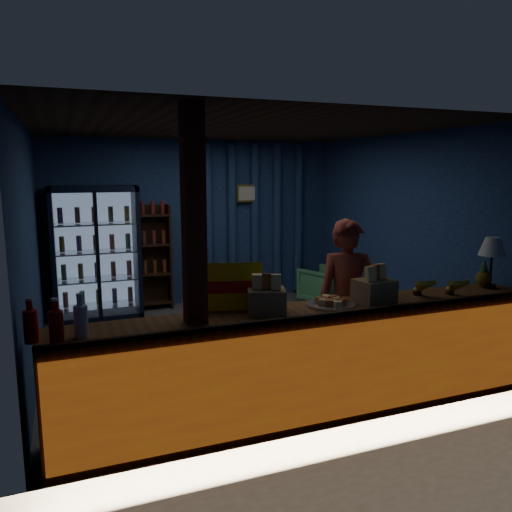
{
  "coord_description": "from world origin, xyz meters",
  "views": [
    {
      "loc": [
        -1.96,
        -5.55,
        2.1
      ],
      "look_at": [
        0.11,
        -0.2,
        1.13
      ],
      "focal_mm": 35.0,
      "sensor_mm": 36.0,
      "label": 1
    }
  ],
  "objects_px": {
    "shopkeeper": "(347,303)",
    "green_chair": "(323,285)",
    "pastry_tray": "(331,303)",
    "table_lamp": "(492,249)"
  },
  "relations": [
    {
      "from": "shopkeeper",
      "to": "pastry_tray",
      "type": "relative_size",
      "value": 3.88
    },
    {
      "from": "shopkeeper",
      "to": "green_chair",
      "type": "xyz_separation_m",
      "value": [
        1.31,
        2.84,
        -0.53
      ]
    },
    {
      "from": "green_chair",
      "to": "shopkeeper",
      "type": "bearing_deg",
      "value": 41.75
    },
    {
      "from": "pastry_tray",
      "to": "table_lamp",
      "type": "height_order",
      "value": "table_lamp"
    },
    {
      "from": "green_chair",
      "to": "table_lamp",
      "type": "bearing_deg",
      "value": 67.83
    },
    {
      "from": "green_chair",
      "to": "table_lamp",
      "type": "distance_m",
      "value": 3.42
    },
    {
      "from": "shopkeeper",
      "to": "green_chair",
      "type": "bearing_deg",
      "value": 88.3
    },
    {
      "from": "pastry_tray",
      "to": "table_lamp",
      "type": "relative_size",
      "value": 0.83
    },
    {
      "from": "pastry_tray",
      "to": "table_lamp",
      "type": "xyz_separation_m",
      "value": [
        1.81,
        0.01,
        0.38
      ]
    },
    {
      "from": "green_chair",
      "to": "pastry_tray",
      "type": "relative_size",
      "value": 1.51
    }
  ]
}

